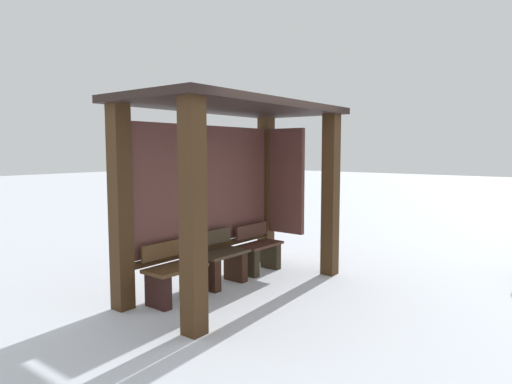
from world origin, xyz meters
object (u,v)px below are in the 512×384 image
bus_shelter (233,163)px  bench_right_inside (259,252)px  bench_center_inside (221,263)px  bench_left_inside (175,277)px

bus_shelter → bench_right_inside: 1.57m
bus_shelter → bench_right_inside: bearing=10.2°
bench_center_inside → bench_right_inside: 0.85m
bus_shelter → bench_center_inside: bus_shelter is taller
bench_right_inside → bus_shelter: bearing=-169.8°
bus_shelter → bench_center_inside: bearing=124.8°
bus_shelter → bench_right_inside: (0.75, 0.14, -1.37)m
bench_left_inside → bench_center_inside: size_ratio=1.00×
bus_shelter → bench_center_inside: 1.37m
bench_center_inside → bench_right_inside: size_ratio=1.00×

